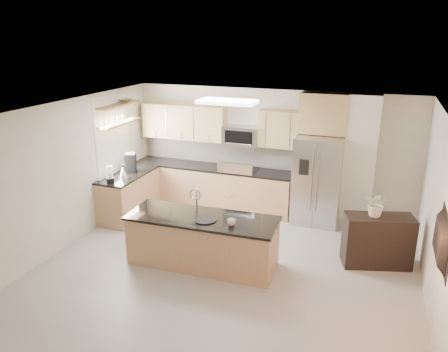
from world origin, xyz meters
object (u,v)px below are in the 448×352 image
at_px(microwave, 241,136).
at_px(platter, 205,220).
at_px(credenza, 378,241).
at_px(flower_vase, 378,198).
at_px(kettle, 123,172).
at_px(television, 437,239).
at_px(range, 239,189).
at_px(cup, 231,222).
at_px(refrigerator, 317,180).
at_px(coffee_maker, 131,163).
at_px(blender, 110,175).
at_px(bowl, 125,100).
at_px(island, 203,241).

distance_m(microwave, platter, 2.78).
distance_m(credenza, flower_vase, 0.75).
distance_m(kettle, television, 5.84).
bearing_deg(range, cup, -74.28).
height_order(refrigerator, coffee_maker, refrigerator).
bearing_deg(coffee_maker, microwave, 25.76).
bearing_deg(television, blender, 75.43).
bearing_deg(television, cup, 78.80).
distance_m(range, cup, 2.70).
bearing_deg(credenza, bowl, 154.90).
height_order(credenza, coffee_maker, coffee_maker).
relative_size(microwave, cup, 5.83).
bearing_deg(credenza, coffee_maker, 157.03).
bearing_deg(refrigerator, flower_vase, -50.91).
bearing_deg(range, television, -41.64).
relative_size(credenza, platter, 2.99).
relative_size(range, bowl, 3.30).
xyz_separation_m(island, cup, (0.55, -0.14, 0.47)).
xyz_separation_m(island, kettle, (-2.20, 1.15, 0.61)).
xyz_separation_m(cup, television, (2.79, -0.55, 0.45)).
xyz_separation_m(blender, television, (5.58, -1.45, 0.28)).
height_order(blender, kettle, blender).
relative_size(microwave, island, 0.31).
bearing_deg(microwave, kettle, -145.14).
bearing_deg(island, refrigerator, 56.16).
bearing_deg(island, microwave, 91.96).
height_order(range, blender, blender).
relative_size(blender, bowl, 0.99).
distance_m(microwave, cup, 2.88).
distance_m(blender, television, 5.78).
bearing_deg(range, refrigerator, -1.60).
relative_size(island, credenza, 2.29).
bearing_deg(cup, range, 105.72).
xyz_separation_m(microwave, bowl, (-2.25, -0.80, 0.75)).
bearing_deg(platter, microwave, 95.83).
height_order(blender, flower_vase, flower_vase).
height_order(coffee_maker, television, television).
xyz_separation_m(credenza, kettle, (-4.91, 0.17, 0.60)).
xyz_separation_m(range, television, (3.51, -3.12, 0.88)).
bearing_deg(microwave, flower_vase, -29.49).
height_order(microwave, flower_vase, microwave).
xyz_separation_m(platter, bowl, (-2.52, 1.86, 1.52)).
bearing_deg(cup, credenza, 27.19).
bearing_deg(island, kettle, 150.53).
bearing_deg(blender, range, 38.81).
xyz_separation_m(kettle, bowl, (-0.23, 0.61, 1.34)).
bearing_deg(kettle, coffee_maker, 99.94).
distance_m(refrigerator, blender, 4.08).
relative_size(island, flower_vase, 3.95).
bearing_deg(platter, credenza, 22.46).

